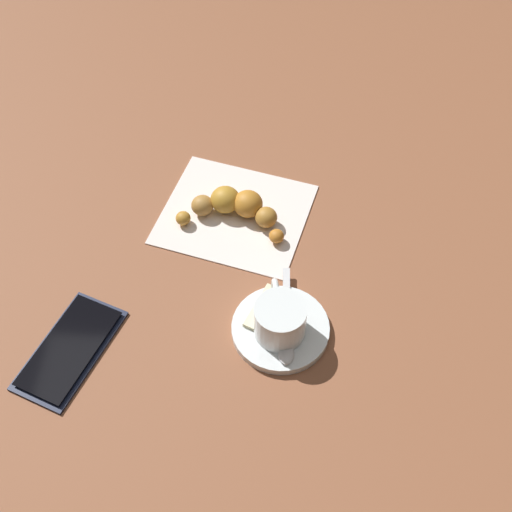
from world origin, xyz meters
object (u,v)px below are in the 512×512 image
at_px(napkin, 235,214).
at_px(cell_phone, 70,349).
at_px(croissant, 235,206).
at_px(saucer, 280,329).
at_px(espresso_cup, 280,319).
at_px(teaspoon, 286,330).
at_px(sugar_packet, 261,307).

height_order(napkin, cell_phone, cell_phone).
xyz_separation_m(croissant, cell_phone, (-0.22, 0.18, -0.02)).
bearing_deg(saucer, cell_phone, 99.08).
relative_size(espresso_cup, napkin, 0.44).
distance_m(espresso_cup, croissant, 0.20).
relative_size(teaspoon, sugar_packet, 2.07).
distance_m(sugar_packet, cell_phone, 0.24).
bearing_deg(sugar_packet, cell_phone, -49.78).
bearing_deg(croissant, napkin, 32.77).
distance_m(sugar_packet, croissant, 0.16).
bearing_deg(saucer, croissant, 20.46).
bearing_deg(saucer, napkin, 20.62).
bearing_deg(sugar_packet, espresso_cup, 62.88).
xyz_separation_m(teaspoon, cell_phone, (-0.03, 0.26, -0.01)).
bearing_deg(croissant, espresso_cup, -160.37).
xyz_separation_m(napkin, croissant, (-0.00, -0.00, 0.02)).
bearing_deg(saucer, teaspoon, -133.51).
relative_size(espresso_cup, croissant, 0.56).
xyz_separation_m(espresso_cup, cell_phone, (-0.04, 0.25, -0.03)).
distance_m(croissant, cell_phone, 0.29).
relative_size(napkin, croissant, 1.26).
distance_m(teaspoon, sugar_packet, 0.04).
bearing_deg(croissant, saucer, -159.54).
distance_m(espresso_cup, napkin, 0.20).
xyz_separation_m(espresso_cup, napkin, (0.19, 0.07, -0.03)).
xyz_separation_m(teaspoon, sugar_packet, (0.03, 0.03, 0.00)).
distance_m(teaspoon, napkin, 0.21).
bearing_deg(espresso_cup, saucer, -19.64).
xyz_separation_m(saucer, espresso_cup, (-0.00, 0.00, 0.03)).
xyz_separation_m(saucer, napkin, (0.19, 0.07, -0.00)).
bearing_deg(sugar_packet, teaspoon, 69.47).
bearing_deg(saucer, sugar_packet, 44.92).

